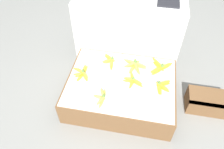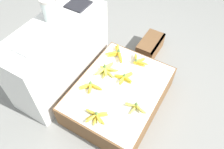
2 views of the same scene
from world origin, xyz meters
name	(u,v)px [view 1 (image 1 of 2)]	position (x,y,z in m)	size (l,w,h in m)	color
ground_plane	(120,98)	(0.00, 0.00, 0.00)	(10.00, 10.00, 0.00)	gray
display_platform	(121,90)	(0.00, 0.00, 0.13)	(1.02, 0.78, 0.27)	brown
back_vendor_table	(128,30)	(-0.03, 0.67, 0.37)	(1.12, 0.44, 0.74)	white
wooden_crate	(208,102)	(0.84, 0.04, 0.10)	(0.40, 0.21, 0.19)	brown
banana_bunch_front_midleft	(102,97)	(-0.13, -0.23, 0.29)	(0.12, 0.21, 0.09)	#DBCC4C
banana_bunch_middle_left	(82,73)	(-0.38, 0.01, 0.29)	(0.19, 0.22, 0.09)	gold
banana_bunch_middle_midright	(133,81)	(0.11, 0.00, 0.29)	(0.20, 0.20, 0.09)	yellow
banana_bunch_middle_right	(162,86)	(0.37, -0.01, 0.29)	(0.15, 0.19, 0.09)	gold
banana_bunch_back_midleft	(110,61)	(-0.15, 0.22, 0.29)	(0.14, 0.21, 0.09)	gold
banana_bunch_back_midright	(134,65)	(0.10, 0.21, 0.30)	(0.25, 0.19, 0.11)	gold
banana_bunch_back_right	(160,67)	(0.35, 0.23, 0.30)	(0.22, 0.23, 0.10)	gold
foam_tray_dark	(169,2)	(0.34, 0.66, 0.75)	(0.21, 0.20, 0.02)	#232328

